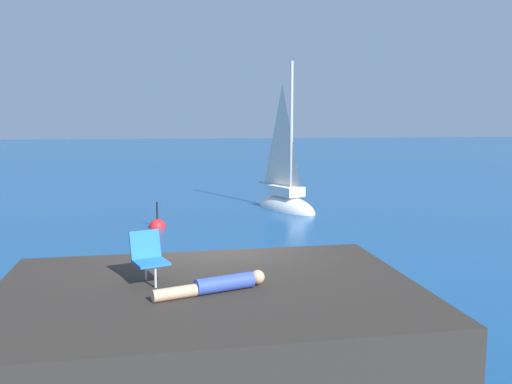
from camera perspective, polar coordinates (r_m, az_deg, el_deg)
name	(u,v)px	position (r m, az deg, el deg)	size (l,w,h in m)	color
ground_plane	(218,296)	(11.23, -4.00, -10.94)	(160.00, 160.00, 0.00)	navy
shore_ledge	(209,320)	(8.57, -4.98, -13.32)	(6.44, 4.50, 1.06)	#2D2823
boulder_seaward	(329,299)	(11.12, 7.69, -11.18)	(1.52, 1.21, 0.83)	#292C1F
boulder_inland	(96,300)	(11.44, -16.56, -10.90)	(0.87, 0.69, 0.48)	#2B231F
sailboat_near	(285,201)	(21.28, 3.13, -0.95)	(2.50, 3.45, 6.28)	white
person_sunbather	(217,285)	(8.09, -4.18, -9.78)	(1.70, 0.74, 0.25)	#334CB2
beach_chair	(148,255)	(8.62, -11.32, -6.52)	(0.66, 0.73, 0.80)	blue
marker_buoy	(158,227)	(18.18, -10.37, -3.67)	(0.56, 0.56, 1.13)	red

